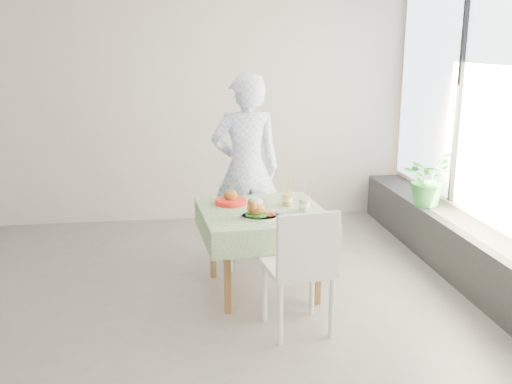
{
  "coord_description": "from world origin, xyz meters",
  "views": [
    {
      "loc": [
        0.17,
        -4.43,
        2.1
      ],
      "look_at": [
        0.84,
        0.26,
        0.89
      ],
      "focal_mm": 40.0,
      "sensor_mm": 36.0,
      "label": 1
    }
  ],
  "objects": [
    {
      "name": "floor",
      "position": [
        0.0,
        0.0,
        0.0
      ],
      "size": [
        6.0,
        6.0,
        0.0
      ],
      "primitive_type": "plane",
      "color": "#615F5C",
      "rests_on": "ground"
    },
    {
      "name": "wall_back",
      "position": [
        0.0,
        2.5,
        1.4
      ],
      "size": [
        6.0,
        0.02,
        2.8
      ],
      "primitive_type": "cube",
      "color": "beige",
      "rests_on": "ground"
    },
    {
      "name": "wall_front",
      "position": [
        0.0,
        -2.5,
        1.4
      ],
      "size": [
        6.0,
        0.02,
        2.8
      ],
      "primitive_type": "cube",
      "color": "beige",
      "rests_on": "ground"
    },
    {
      "name": "window_ledge",
      "position": [
        2.8,
        0.0,
        0.25
      ],
      "size": [
        0.4,
        4.8,
        0.5
      ],
      "primitive_type": "cube",
      "color": "black",
      "rests_on": "ground"
    },
    {
      "name": "cafe_table",
      "position": [
        0.89,
        0.21,
        0.46
      ],
      "size": [
        1.12,
        1.12,
        0.74
      ],
      "color": "brown",
      "rests_on": "ground"
    },
    {
      "name": "chair_far",
      "position": [
        0.79,
        0.87,
        0.25
      ],
      "size": [
        0.44,
        0.44,
        0.81
      ],
      "color": "white",
      "rests_on": "ground"
    },
    {
      "name": "chair_near",
      "position": [
        1.04,
        -0.55,
        0.3
      ],
      "size": [
        0.52,
        0.52,
        0.98
      ],
      "color": "white",
      "rests_on": "ground"
    },
    {
      "name": "diner",
      "position": [
        0.84,
        0.99,
        0.94
      ],
      "size": [
        0.71,
        0.49,
        1.87
      ],
      "primitive_type": "imported",
      "rotation": [
        0.0,
        0.0,
        3.2
      ],
      "color": "#96BDF1",
      "rests_on": "ground"
    },
    {
      "name": "main_dish",
      "position": [
        0.82,
        -0.01,
        0.8
      ],
      "size": [
        0.33,
        0.33,
        0.17
      ],
      "color": "white",
      "rests_on": "cafe_table"
    },
    {
      "name": "juice_cup_orange",
      "position": [
        1.12,
        0.31,
        0.81
      ],
      "size": [
        0.1,
        0.1,
        0.27
      ],
      "color": "white",
      "rests_on": "cafe_table"
    },
    {
      "name": "juice_cup_lemonade",
      "position": [
        1.23,
        0.12,
        0.81
      ],
      "size": [
        0.1,
        0.1,
        0.28
      ],
      "color": "white",
      "rests_on": "cafe_table"
    },
    {
      "name": "second_dish",
      "position": [
        0.63,
        0.43,
        0.78
      ],
      "size": [
        0.28,
        0.28,
        0.13
      ],
      "color": "red",
      "rests_on": "cafe_table"
    },
    {
      "name": "potted_plant",
      "position": [
        2.72,
        0.98,
        0.79
      ],
      "size": [
        0.68,
        0.68,
        0.57
      ],
      "primitive_type": "imported",
      "rotation": [
        0.0,
        0.0,
        0.72
      ],
      "color": "#287933",
      "rests_on": "window_ledge"
    }
  ]
}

